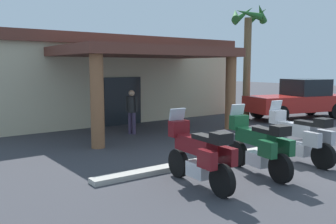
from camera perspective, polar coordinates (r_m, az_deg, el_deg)
ground_plane at (r=10.13m, az=15.12°, el=-7.76°), size 80.00×80.00×0.00m
motel_building at (r=18.85m, az=-11.63°, el=5.29°), size 13.94×10.81×3.94m
motorcycle_maroon at (r=7.84m, az=4.90°, el=-6.63°), size 0.72×2.21×1.61m
motorcycle_green at (r=8.94m, az=13.95°, el=-5.10°), size 0.83×2.20×1.61m
motorcycle_silver at (r=10.35m, az=19.83°, el=-3.67°), size 0.73×2.21×1.61m
pedestrian at (r=13.90m, az=-5.67°, el=0.50°), size 0.32×0.49×1.68m
pickup_truck_red at (r=19.21m, az=19.75°, el=1.82°), size 5.49×2.97×1.95m
palm_tree_near_portico at (r=18.33m, az=12.38°, el=11.16°), size 1.92×2.00×5.61m
curb_strip at (r=10.11m, az=7.35°, el=-7.25°), size 7.18×0.36×0.12m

